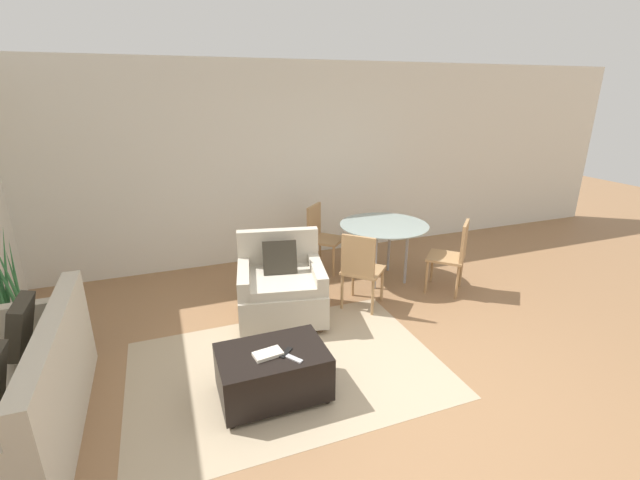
% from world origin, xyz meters
% --- Properties ---
extents(ground_plane, '(20.00, 20.00, 0.00)m').
position_xyz_m(ground_plane, '(0.00, 0.00, 0.00)').
color(ground_plane, '#936B47').
extents(wall_back, '(12.00, 0.06, 2.75)m').
position_xyz_m(wall_back, '(0.00, 3.36, 1.38)').
color(wall_back, silver).
rests_on(wall_back, ground_plane).
extents(area_rug, '(2.71, 1.87, 0.01)m').
position_xyz_m(area_rug, '(-0.72, 0.64, 0.00)').
color(area_rug, tan).
rests_on(area_rug, ground_plane).
extents(couch, '(0.93, 1.85, 0.89)m').
position_xyz_m(couch, '(-2.74, 0.52, 0.30)').
color(couch, beige).
rests_on(couch, ground_plane).
extents(armchair, '(1.05, 1.01, 0.90)m').
position_xyz_m(armchair, '(-0.51, 1.58, 0.35)').
color(armchair, beige).
rests_on(armchair, ground_plane).
extents(ottoman, '(0.85, 0.57, 0.41)m').
position_xyz_m(ottoman, '(-0.93, 0.34, 0.23)').
color(ottoman, black).
rests_on(ottoman, ground_plane).
extents(book_stack, '(0.24, 0.16, 0.03)m').
position_xyz_m(book_stack, '(-0.97, 0.30, 0.43)').
color(book_stack, beige).
rests_on(book_stack, ottoman).
extents(tv_remote_primary, '(0.12, 0.14, 0.01)m').
position_xyz_m(tv_remote_primary, '(-0.80, 0.18, 0.42)').
color(tv_remote_primary, '#B7B7BC').
rests_on(tv_remote_primary, ottoman).
extents(tv_remote_secondary, '(0.13, 0.14, 0.01)m').
position_xyz_m(tv_remote_secondary, '(-0.83, 0.28, 0.42)').
color(tv_remote_secondary, black).
rests_on(tv_remote_secondary, ottoman).
extents(potted_plant, '(0.34, 0.34, 1.34)m').
position_xyz_m(potted_plant, '(-3.02, 1.86, 0.32)').
color(potted_plant, maroon).
rests_on(potted_plant, ground_plane).
extents(dining_table, '(1.12, 1.12, 0.75)m').
position_xyz_m(dining_table, '(0.99, 2.06, 0.67)').
color(dining_table, '#8C9E99').
rests_on(dining_table, ground_plane).
extents(dining_chair_near_left, '(0.59, 0.59, 0.90)m').
position_xyz_m(dining_chair_near_left, '(0.37, 1.43, 0.52)').
color(dining_chair_near_left, tan).
rests_on(dining_chair_near_left, ground_plane).
extents(dining_chair_near_right, '(0.59, 0.59, 0.90)m').
position_xyz_m(dining_chair_near_right, '(1.62, 1.43, 0.52)').
color(dining_chair_near_right, tan).
rests_on(dining_chair_near_right, ground_plane).
extents(dining_chair_far_left, '(0.59, 0.59, 0.90)m').
position_xyz_m(dining_chair_far_left, '(0.37, 2.68, 0.52)').
color(dining_chair_far_left, tan).
rests_on(dining_chair_far_left, ground_plane).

